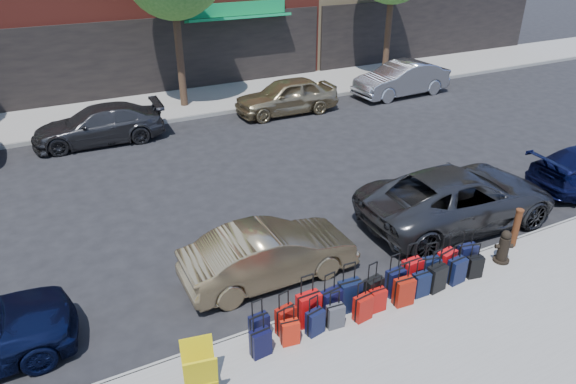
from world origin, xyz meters
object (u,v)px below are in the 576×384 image
bollard (516,227)px  car_near_2 (458,197)px  fire_hydrant (504,247)px  car_far_3 (401,79)px  display_rack (200,371)px  car_far_2 (286,96)px  car_near_1 (270,254)px  suitcase_front_5 (373,291)px  car_far_1 (99,125)px

bollard → car_near_2: 1.66m
car_near_2 → fire_hydrant: bearing=168.8°
bollard → car_far_3: size_ratio=0.21×
bollard → car_near_2: car_near_2 is taller
fire_hydrant → display_rack: bearing=-152.3°
fire_hydrant → car_far_2: car_far_2 is taller
fire_hydrant → bollard: (0.75, 0.35, 0.13)m
fire_hydrant → car_near_1: 5.25m
car_near_1 → bollard: bearing=-106.4°
display_rack → car_near_2: bearing=28.3°
display_rack → bollard: bearing=16.5°
suitcase_front_5 → car_near_2: size_ratio=0.18×
suitcase_front_5 → car_far_1: 12.41m
display_rack → car_near_2: size_ratio=0.18×
display_rack → car_far_2: (7.87, 12.41, 0.11)m
car_near_2 → car_far_3: 11.53m
fire_hydrant → car_near_1: bearing=-178.4°
car_near_2 → car_far_2: bearing=2.4°
suitcase_front_5 → car_far_2: bearing=62.5°
bollard → car_far_3: (5.71, 11.51, 0.10)m
car_near_2 → display_rack: bearing=110.5°
fire_hydrant → car_near_1: car_near_1 is taller
bollard → car_near_1: bearing=163.4°
bollard → display_rack: bearing=-174.3°
car_near_1 → car_far_2: car_far_2 is taller
car_near_1 → fire_hydrant: bearing=-112.4°
fire_hydrant → car_far_2: size_ratio=0.19×
display_rack → car_near_1: car_near_1 is taller
fire_hydrant → car_far_2: (0.63, 11.96, 0.21)m
fire_hydrant → display_rack: display_rack is taller
fire_hydrant → car_near_2: bearing=99.9°
car_far_2 → car_far_3: size_ratio=0.93×
display_rack → car_far_2: 14.69m
car_near_1 → car_far_3: (11.31, 9.84, 0.12)m
car_near_2 → car_far_2: 9.98m
car_far_1 → car_near_2: bearing=38.9°
display_rack → fire_hydrant: bearing=14.4°
car_near_1 → car_far_1: (-1.96, 10.08, 0.02)m
fire_hydrant → suitcase_front_5: bearing=-158.3°
suitcase_front_5 → car_near_1: car_near_1 is taller
bollard → car_near_2: size_ratio=0.18×
car_far_3 → suitcase_front_5: bearing=-42.2°
fire_hydrant → car_far_3: (6.47, 11.86, 0.23)m
car_near_2 → car_far_1: (-7.31, 10.11, -0.08)m
display_rack → car_near_1: (2.40, 2.46, 0.02)m
bollard → car_far_2: (-0.12, 11.61, 0.08)m
bollard → car_near_1: 5.84m
car_far_1 → car_far_3: (13.27, -0.23, 0.10)m
car_far_1 → car_far_3: bearing=92.0°
car_near_1 → car_near_2: size_ratio=0.72×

